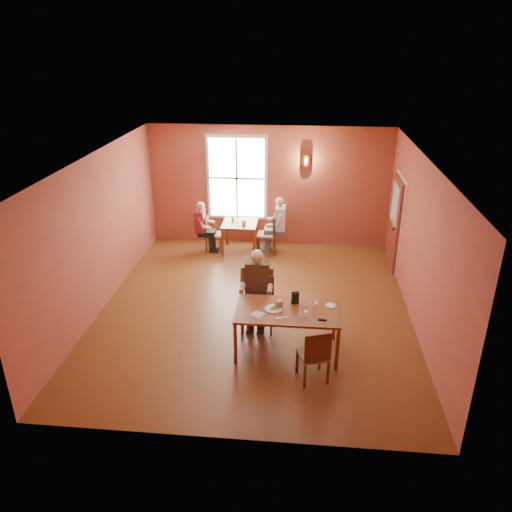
# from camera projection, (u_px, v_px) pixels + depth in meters

# --- Properties ---
(ground) EXTENTS (6.00, 7.00, 0.01)m
(ground) POSITION_uv_depth(u_px,v_px,m) (255.00, 308.00, 9.88)
(ground) COLOR brown
(ground) RESTS_ON ground
(wall_back) EXTENTS (6.00, 0.04, 3.00)m
(wall_back) POSITION_uv_depth(u_px,v_px,m) (269.00, 186.00, 12.46)
(wall_back) COLOR brown
(wall_back) RESTS_ON ground
(wall_front) EXTENTS (6.00, 0.04, 3.00)m
(wall_front) POSITION_uv_depth(u_px,v_px,m) (226.00, 345.00, 6.09)
(wall_front) COLOR brown
(wall_front) RESTS_ON ground
(wall_left) EXTENTS (0.04, 7.00, 3.00)m
(wall_left) POSITION_uv_depth(u_px,v_px,m) (99.00, 233.00, 9.54)
(wall_left) COLOR brown
(wall_left) RESTS_ON ground
(wall_right) EXTENTS (0.04, 7.00, 3.00)m
(wall_right) POSITION_uv_depth(u_px,v_px,m) (420.00, 244.00, 9.00)
(wall_right) COLOR brown
(wall_right) RESTS_ON ground
(ceiling) EXTENTS (6.00, 7.00, 0.04)m
(ceiling) POSITION_uv_depth(u_px,v_px,m) (255.00, 158.00, 8.66)
(ceiling) COLOR white
(ceiling) RESTS_ON wall_back
(window) EXTENTS (1.36, 0.10, 1.96)m
(window) POSITION_uv_depth(u_px,v_px,m) (237.00, 178.00, 12.40)
(window) COLOR white
(window) RESTS_ON wall_back
(door) EXTENTS (0.12, 1.04, 2.10)m
(door) POSITION_uv_depth(u_px,v_px,m) (394.00, 224.00, 11.28)
(door) COLOR maroon
(door) RESTS_ON ground
(wall_sconce) EXTENTS (0.16, 0.16, 0.28)m
(wall_sconce) POSITION_uv_depth(u_px,v_px,m) (306.00, 160.00, 12.00)
(wall_sconce) COLOR brown
(wall_sconce) RESTS_ON wall_back
(main_table) EXTENTS (1.72, 0.97, 0.80)m
(main_table) POSITION_uv_depth(u_px,v_px,m) (287.00, 331.00, 8.40)
(main_table) COLOR brown
(main_table) RESTS_ON ground
(chair_diner_main) EXTENTS (0.44, 0.44, 1.01)m
(chair_diner_main) POSITION_uv_depth(u_px,v_px,m) (261.00, 305.00, 8.99)
(chair_diner_main) COLOR #472311
(chair_diner_main) RESTS_ON ground
(diner_main) EXTENTS (0.56, 0.56, 1.41)m
(diner_main) POSITION_uv_depth(u_px,v_px,m) (261.00, 296.00, 8.88)
(diner_main) COLOR #402A1E
(diner_main) RESTS_ON ground
(chair_empty) EXTENTS (0.53, 0.53, 0.94)m
(chair_empty) POSITION_uv_depth(u_px,v_px,m) (313.00, 354.00, 7.68)
(chair_empty) COLOR #523417
(chair_empty) RESTS_ON ground
(plate_food) EXTENTS (0.33, 0.33, 0.04)m
(plate_food) POSITION_uv_depth(u_px,v_px,m) (274.00, 309.00, 8.24)
(plate_food) COLOR silver
(plate_food) RESTS_ON main_table
(sandwich) EXTENTS (0.13, 0.13, 0.12)m
(sandwich) POSITION_uv_depth(u_px,v_px,m) (279.00, 305.00, 8.27)
(sandwich) COLOR tan
(sandwich) RESTS_ON main_table
(goblet_a) EXTENTS (0.08, 0.08, 0.19)m
(goblet_a) POSITION_uv_depth(u_px,v_px,m) (315.00, 302.00, 8.28)
(goblet_a) COLOR white
(goblet_a) RESTS_ON main_table
(goblet_c) EXTENTS (0.09, 0.09, 0.20)m
(goblet_c) POSITION_uv_depth(u_px,v_px,m) (305.00, 310.00, 8.02)
(goblet_c) COLOR white
(goblet_c) RESTS_ON main_table
(menu_stand) EXTENTS (0.14, 0.10, 0.21)m
(menu_stand) POSITION_uv_depth(u_px,v_px,m) (295.00, 298.00, 8.39)
(menu_stand) COLOR black
(menu_stand) RESTS_ON main_table
(knife) EXTENTS (0.20, 0.08, 0.00)m
(knife) POSITION_uv_depth(u_px,v_px,m) (281.00, 318.00, 8.01)
(knife) COLOR silver
(knife) RESTS_ON main_table
(napkin) EXTENTS (0.25, 0.25, 0.01)m
(napkin) POSITION_uv_depth(u_px,v_px,m) (257.00, 314.00, 8.10)
(napkin) COLOR silver
(napkin) RESTS_ON main_table
(side_plate) EXTENTS (0.18, 0.18, 0.01)m
(side_plate) POSITION_uv_depth(u_px,v_px,m) (331.00, 306.00, 8.35)
(side_plate) COLOR silver
(side_plate) RESTS_ON main_table
(sunglasses) EXTENTS (0.14, 0.05, 0.02)m
(sunglasses) POSITION_uv_depth(u_px,v_px,m) (322.00, 320.00, 7.93)
(sunglasses) COLOR black
(sunglasses) RESTS_ON main_table
(second_table) EXTENTS (0.84, 0.84, 0.74)m
(second_table) POSITION_uv_depth(u_px,v_px,m) (240.00, 237.00, 12.38)
(second_table) COLOR brown
(second_table) RESTS_ON ground
(chair_diner_white) EXTENTS (0.43, 0.43, 0.97)m
(chair_diner_white) POSITION_uv_depth(u_px,v_px,m) (266.00, 234.00, 12.27)
(chair_diner_white) COLOR #552712
(chair_diner_white) RESTS_ON ground
(diner_white) EXTENTS (0.54, 0.54, 1.35)m
(diner_white) POSITION_uv_depth(u_px,v_px,m) (267.00, 226.00, 12.19)
(diner_white) COLOR white
(diner_white) RESTS_ON ground
(chair_diner_maroon) EXTENTS (0.39, 0.39, 0.88)m
(chair_diner_maroon) POSITION_uv_depth(u_px,v_px,m) (214.00, 233.00, 12.41)
(chair_diner_maroon) COLOR brown
(chair_diner_maroon) RESTS_ON ground
(diner_maroon) EXTENTS (0.50, 0.50, 1.24)m
(diner_maroon) POSITION_uv_depth(u_px,v_px,m) (213.00, 227.00, 12.34)
(diner_maroon) COLOR maroon
(diner_maroon) RESTS_ON ground
(cup_a) EXTENTS (0.14, 0.14, 0.10)m
(cup_a) POSITION_uv_depth(u_px,v_px,m) (244.00, 223.00, 12.07)
(cup_a) COLOR silver
(cup_a) RESTS_ON second_table
(cup_b) EXTENTS (0.12, 0.12, 0.09)m
(cup_b) POSITION_uv_depth(u_px,v_px,m) (233.00, 219.00, 12.36)
(cup_b) COLOR white
(cup_b) RESTS_ON second_table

